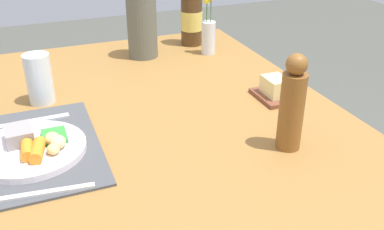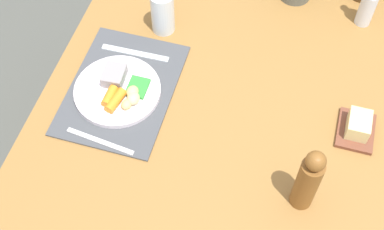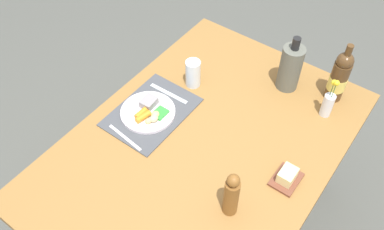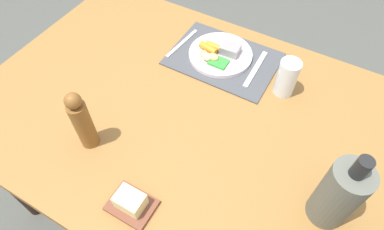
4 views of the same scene
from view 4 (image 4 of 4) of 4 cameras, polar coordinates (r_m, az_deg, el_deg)
ground_plane at (r=1.83m, az=-0.86°, el=-14.22°), size 8.00×8.00×0.00m
dining_table at (r=1.23m, az=-1.24°, el=-1.75°), size 1.48×1.03×0.77m
placemat at (r=1.33m, az=5.42°, el=9.64°), size 0.41×0.30×0.01m
dinner_plate at (r=1.32m, az=4.83°, el=10.52°), size 0.25×0.25×0.05m
fork at (r=1.30m, az=10.91°, el=7.84°), size 0.02×0.21×0.00m
knife at (r=1.39m, az=-1.74°, el=12.30°), size 0.04×0.20×0.00m
pepper_mill at (r=1.04m, az=-18.44°, el=-1.06°), size 0.06×0.06×0.23m
water_tumbler at (r=1.21m, az=15.96°, el=5.91°), size 0.07×0.07×0.14m
butter_dish at (r=0.97m, az=-10.51°, el=-14.63°), size 0.13×0.10×0.06m
cooler_bottle at (r=0.94m, az=24.00°, el=-12.37°), size 0.10×0.10×0.29m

